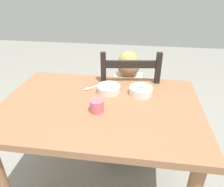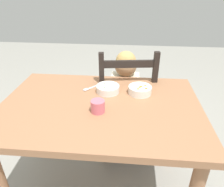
{
  "view_description": "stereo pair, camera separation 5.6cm",
  "coord_description": "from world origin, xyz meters",
  "px_view_note": "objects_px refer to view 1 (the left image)",
  "views": [
    {
      "loc": [
        0.22,
        -1.05,
        1.43
      ],
      "look_at": [
        0.07,
        0.05,
        0.82
      ],
      "focal_mm": 33.84,
      "sensor_mm": 36.0,
      "label": 1
    },
    {
      "loc": [
        0.17,
        -1.06,
        1.43
      ],
      "look_at": [
        0.07,
        0.05,
        0.82
      ],
      "focal_mm": 33.84,
      "sensor_mm": 36.0,
      "label": 2
    }
  ],
  "objects_px": {
    "bowl_of_peas": "(109,88)",
    "spoon": "(90,88)",
    "dining_table": "(100,121)",
    "child_figure": "(127,92)",
    "dining_chair": "(127,108)",
    "bowl_of_carrots": "(141,90)",
    "drinking_cup": "(97,106)"
  },
  "relations": [
    {
      "from": "bowl_of_peas",
      "to": "spoon",
      "type": "distance_m",
      "value": 0.14
    },
    {
      "from": "dining_table",
      "to": "spoon",
      "type": "height_order",
      "value": "spoon"
    },
    {
      "from": "dining_table",
      "to": "bowl_of_peas",
      "type": "distance_m",
      "value": 0.22
    },
    {
      "from": "dining_table",
      "to": "child_figure",
      "type": "relative_size",
      "value": 1.26
    },
    {
      "from": "dining_chair",
      "to": "bowl_of_carrots",
      "type": "distance_m",
      "value": 0.46
    },
    {
      "from": "dining_chair",
      "to": "drinking_cup",
      "type": "bearing_deg",
      "value": -105.04
    },
    {
      "from": "drinking_cup",
      "to": "spoon",
      "type": "bearing_deg",
      "value": 111.3
    },
    {
      "from": "dining_table",
      "to": "child_figure",
      "type": "distance_m",
      "value": 0.47
    },
    {
      "from": "child_figure",
      "to": "drinking_cup",
      "type": "height_order",
      "value": "child_figure"
    },
    {
      "from": "dining_table",
      "to": "bowl_of_carrots",
      "type": "xyz_separation_m",
      "value": [
        0.24,
        0.16,
        0.15
      ]
    },
    {
      "from": "spoon",
      "to": "drinking_cup",
      "type": "height_order",
      "value": "drinking_cup"
    },
    {
      "from": "dining_chair",
      "to": "drinking_cup",
      "type": "xyz_separation_m",
      "value": [
        -0.14,
        -0.53,
        0.34
      ]
    },
    {
      "from": "bowl_of_peas",
      "to": "drinking_cup",
      "type": "distance_m",
      "value": 0.24
    },
    {
      "from": "child_figure",
      "to": "spoon",
      "type": "relative_size",
      "value": 8.31
    },
    {
      "from": "dining_chair",
      "to": "bowl_of_carrots",
      "type": "bearing_deg",
      "value": -71.85
    },
    {
      "from": "bowl_of_peas",
      "to": "dining_table",
      "type": "bearing_deg",
      "value": -100.8
    },
    {
      "from": "dining_chair",
      "to": "bowl_of_carrots",
      "type": "xyz_separation_m",
      "value": [
        0.1,
        -0.3,
        0.34
      ]
    },
    {
      "from": "bowl_of_carrots",
      "to": "drinking_cup",
      "type": "xyz_separation_m",
      "value": [
        -0.24,
        -0.24,
        0.01
      ]
    },
    {
      "from": "child_figure",
      "to": "dining_table",
      "type": "bearing_deg",
      "value": -106.61
    },
    {
      "from": "child_figure",
      "to": "drinking_cup",
      "type": "relative_size",
      "value": 12.16
    },
    {
      "from": "dining_table",
      "to": "bowl_of_peas",
      "type": "xyz_separation_m",
      "value": [
        0.03,
        0.16,
        0.15
      ]
    },
    {
      "from": "bowl_of_peas",
      "to": "drinking_cup",
      "type": "relative_size",
      "value": 1.92
    },
    {
      "from": "bowl_of_peas",
      "to": "bowl_of_carrots",
      "type": "bearing_deg",
      "value": -0.02
    },
    {
      "from": "spoon",
      "to": "bowl_of_carrots",
      "type": "bearing_deg",
      "value": -4.59
    },
    {
      "from": "child_figure",
      "to": "drinking_cup",
      "type": "distance_m",
      "value": 0.58
    },
    {
      "from": "dining_table",
      "to": "child_figure",
      "type": "height_order",
      "value": "child_figure"
    },
    {
      "from": "dining_chair",
      "to": "spoon",
      "type": "relative_size",
      "value": 8.69
    },
    {
      "from": "dining_chair",
      "to": "bowl_of_carrots",
      "type": "height_order",
      "value": "dining_chair"
    },
    {
      "from": "dining_table",
      "to": "dining_chair",
      "type": "distance_m",
      "value": 0.51
    },
    {
      "from": "dining_table",
      "to": "dining_chair",
      "type": "bearing_deg",
      "value": 72.64
    },
    {
      "from": "bowl_of_peas",
      "to": "drinking_cup",
      "type": "height_order",
      "value": "drinking_cup"
    },
    {
      "from": "dining_table",
      "to": "child_figure",
      "type": "bearing_deg",
      "value": 73.39
    }
  ]
}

